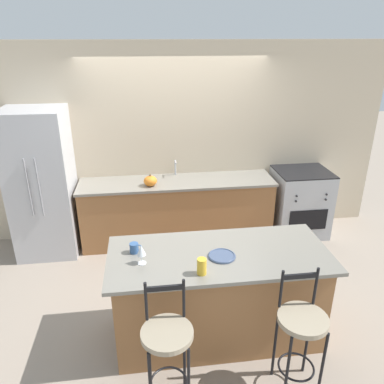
% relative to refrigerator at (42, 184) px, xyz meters
% --- Properties ---
extents(ground_plane, '(18.00, 18.00, 0.00)m').
position_rel_refrigerator_xyz_m(ground_plane, '(1.76, -0.31, -0.97)').
color(ground_plane, gray).
extents(wall_back, '(6.00, 0.07, 2.70)m').
position_rel_refrigerator_xyz_m(wall_back, '(1.76, 0.38, 0.38)').
color(wall_back, beige).
rests_on(wall_back, ground_plane).
extents(back_counter, '(2.68, 0.67, 0.90)m').
position_rel_refrigerator_xyz_m(back_counter, '(1.76, 0.07, -0.52)').
color(back_counter, '#936038').
rests_on(back_counter, ground_plane).
extents(sink_faucet, '(0.02, 0.13, 0.22)m').
position_rel_refrigerator_xyz_m(sink_faucet, '(1.76, 0.26, 0.07)').
color(sink_faucet, '#ADAFB5').
rests_on(sink_faucet, back_counter).
extents(kitchen_island, '(2.01, 0.88, 0.93)m').
position_rel_refrigerator_xyz_m(kitchen_island, '(1.96, -1.88, -0.50)').
color(kitchen_island, '#936038').
rests_on(kitchen_island, ground_plane).
extents(refrigerator, '(0.76, 0.75, 1.94)m').
position_rel_refrigerator_xyz_m(refrigerator, '(0.00, 0.00, 0.00)').
color(refrigerator, '#BCBCC1').
rests_on(refrigerator, ground_plane).
extents(oven_range, '(0.76, 0.70, 0.97)m').
position_rel_refrigerator_xyz_m(oven_range, '(3.55, 0.02, -0.48)').
color(oven_range, '#ADAFB5').
rests_on(oven_range, ground_plane).
extents(bar_stool_near, '(0.40, 0.40, 1.09)m').
position_rel_refrigerator_xyz_m(bar_stool_near, '(1.43, -2.57, -0.37)').
color(bar_stool_near, black).
rests_on(bar_stool_near, ground_plane).
extents(bar_stool_far, '(0.40, 0.40, 1.09)m').
position_rel_refrigerator_xyz_m(bar_stool_far, '(2.49, -2.56, -0.37)').
color(bar_stool_far, black).
rests_on(bar_stool_far, ground_plane).
extents(dinner_plate, '(0.25, 0.25, 0.02)m').
position_rel_refrigerator_xyz_m(dinner_plate, '(1.97, -1.94, -0.03)').
color(dinner_plate, '#425170').
rests_on(dinner_plate, kitchen_island).
extents(wine_glass, '(0.08, 0.08, 0.18)m').
position_rel_refrigerator_xyz_m(wine_glass, '(1.26, -1.95, 0.09)').
color(wine_glass, white).
rests_on(wine_glass, kitchen_island).
extents(coffee_mug, '(0.11, 0.08, 0.09)m').
position_rel_refrigerator_xyz_m(coffee_mug, '(1.20, -1.77, 0.01)').
color(coffee_mug, '#335689').
rests_on(coffee_mug, kitchen_island).
extents(tumbler_cup, '(0.08, 0.08, 0.14)m').
position_rel_refrigerator_xyz_m(tumbler_cup, '(1.75, -2.17, 0.04)').
color(tumbler_cup, gold).
rests_on(tumbler_cup, kitchen_island).
extents(pumpkin_decoration, '(0.18, 0.18, 0.16)m').
position_rel_refrigerator_xyz_m(pumpkin_decoration, '(1.39, -0.09, 0.00)').
color(pumpkin_decoration, orange).
rests_on(pumpkin_decoration, back_counter).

